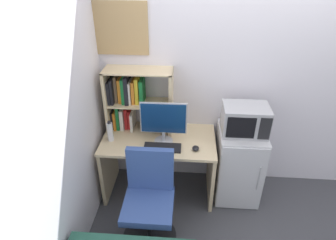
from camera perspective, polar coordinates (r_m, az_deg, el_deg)
wall_back at (r=3.19m, az=23.95°, el=7.62°), size 6.40×0.04×2.60m
wall_left at (r=1.87m, az=-27.67°, el=-9.72°), size 0.04×4.40×2.60m
desk at (r=3.11m, az=-1.80°, el=-7.16°), size 1.18×0.66×0.73m
hutch_bookshelf at (r=3.02m, az=-7.50°, el=4.35°), size 0.70×0.28×0.68m
monitor at (r=2.80m, az=-0.93°, el=-0.16°), size 0.46×0.19×0.45m
keyboard at (r=2.83m, az=-1.13°, el=-5.56°), size 0.37×0.15×0.02m
computer_mouse at (r=2.82m, az=5.59°, el=-5.71°), size 0.07×0.09×0.04m
water_bottle at (r=2.95m, az=-11.58°, el=-2.31°), size 0.06×0.06×0.23m
mini_fridge at (r=3.23m, az=13.91°, el=-8.58°), size 0.47×0.55×0.83m
microwave at (r=2.92m, az=15.25°, el=0.07°), size 0.45×0.33×0.29m
desk_chair at (r=2.74m, az=-3.76°, el=-16.60°), size 0.52×0.52×0.93m
wall_corkboard at (r=2.94m, az=-11.79°, el=17.61°), size 0.77×0.02×0.51m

